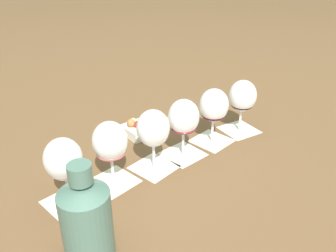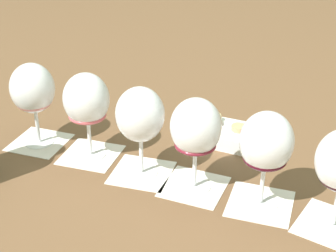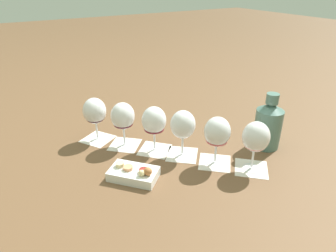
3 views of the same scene
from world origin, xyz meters
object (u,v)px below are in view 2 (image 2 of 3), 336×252
at_px(wine_glass_0, 33,92).
at_px(wine_glass_3, 196,130).
at_px(wine_glass_2, 140,118).
at_px(wine_glass_4, 266,145).
at_px(wine_glass_1, 86,102).
at_px(snack_dish, 229,134).

distance_m(wine_glass_0, wine_glass_3, 0.36).
xyz_separation_m(wine_glass_2, wine_glass_4, (0.17, 0.15, 0.00)).
xyz_separation_m(wine_glass_1, snack_dish, (0.06, 0.28, -0.10)).
bearing_deg(wine_glass_2, wine_glass_1, -145.60).
xyz_separation_m(wine_glass_2, snack_dish, (-0.04, 0.21, -0.10)).
bearing_deg(wine_glass_2, wine_glass_0, -141.58).
relative_size(wine_glass_3, snack_dish, 0.99).
height_order(wine_glass_0, wine_glass_1, same).
bearing_deg(wine_glass_4, wine_glass_2, -138.74).
height_order(wine_glass_3, snack_dish, wine_glass_3).
xyz_separation_m(wine_glass_2, wine_glass_3, (0.08, 0.07, 0.00)).
bearing_deg(wine_glass_0, wine_glass_1, 42.42).
xyz_separation_m(wine_glass_3, snack_dish, (-0.12, 0.14, -0.10)).
xyz_separation_m(wine_glass_1, wine_glass_2, (0.10, 0.07, -0.00)).
height_order(wine_glass_1, wine_glass_4, same).
distance_m(wine_glass_3, wine_glass_4, 0.12).
xyz_separation_m(wine_glass_0, wine_glass_1, (0.09, 0.08, 0.00)).
distance_m(wine_glass_1, snack_dish, 0.31).
height_order(wine_glass_3, wine_glass_4, same).
xyz_separation_m(wine_glass_0, wine_glass_4, (0.37, 0.31, 0.00)).
xyz_separation_m(wine_glass_0, snack_dish, (0.16, 0.37, -0.10)).
bearing_deg(wine_glass_0, wine_glass_4, 39.79).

